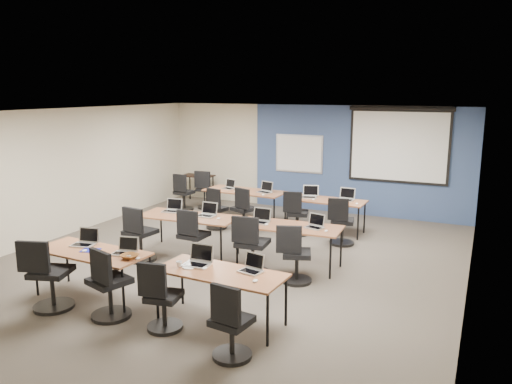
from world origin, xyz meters
The scene contains 58 objects.
floor centered at (0.00, 0.00, 0.00)m, with size 8.00×9.00×0.02m, color #6B6354.
ceiling centered at (0.00, 0.00, 2.70)m, with size 8.00×9.00×0.02m, color white.
wall_back centered at (0.00, 4.50, 1.35)m, with size 8.00×0.04×2.70m, color beige.
wall_front centered at (0.00, -4.50, 1.35)m, with size 8.00×0.04×2.70m, color beige.
wall_left centered at (-4.00, 0.00, 1.35)m, with size 0.04×9.00×2.70m, color beige.
wall_right centered at (4.00, 0.00, 1.35)m, with size 0.04×9.00×2.70m, color beige.
blue_accent_panel centered at (1.25, 4.47, 1.35)m, with size 5.50×0.04×2.70m, color #3D5977.
whiteboard centered at (-0.30, 4.43, 1.45)m, with size 1.28×0.03×0.98m.
projector_screen centered at (2.20, 4.41, 1.89)m, with size 2.40×0.10×1.82m.
training_table_front_left centered at (-1.10, -2.29, 0.68)m, with size 1.78×0.74×0.73m.
training_table_front_right centered at (1.06, -2.23, 0.68)m, with size 1.74×0.72×0.73m.
training_table_mid_left centered at (-0.93, 0.11, 0.69)m, with size 1.89×0.79×0.73m.
training_table_mid_right centered at (1.05, 0.26, 0.69)m, with size 1.85×0.77×0.73m.
training_table_back_left centered at (-1.03, 2.72, 0.69)m, with size 1.93×0.80×0.73m.
training_table_back_right centered at (1.02, 2.57, 0.68)m, with size 1.70×0.71×0.73m.
laptop_0 centered at (-1.40, -2.10, 0.79)m, with size 0.34×0.29×0.25m.
mouse_0 centered at (-1.17, -2.35, 0.74)m, with size 0.06×0.09×0.03m, color white.
task_chair_0 centered at (-1.37, -2.88, 0.44)m, with size 0.59×0.57×1.05m.
laptop_1 centered at (-0.56, -2.17, 0.79)m, with size 0.31×0.26×0.24m.
mouse_1 centered at (-0.25, -2.29, 0.74)m, with size 0.05×0.09×0.03m, color white.
task_chair_1 centered at (-0.40, -2.75, 0.42)m, with size 0.56×0.55×1.02m.
laptop_2 centered at (0.64, -2.11, 0.80)m, with size 0.35×0.30×0.27m.
mouse_2 centered at (0.82, -2.24, 0.74)m, with size 0.06×0.10×0.03m, color white.
task_chair_2 centered at (0.45, -2.73, 0.39)m, with size 0.47×0.47×0.95m.
laptop_3 centered at (1.43, -2.04, 0.79)m, with size 0.30×0.25×0.23m.
mouse_3 centered at (1.62, -2.35, 0.74)m, with size 0.06×0.10×0.03m, color white.
task_chair_3 centered at (1.60, -2.99, 0.39)m, with size 0.47×0.47×0.96m.
laptop_4 centered at (-1.41, 0.27, 0.79)m, with size 0.32×0.27×0.24m.
mouse_4 centered at (-1.15, 0.18, 0.74)m, with size 0.06×0.09×0.03m, color white.
task_chair_4 centered at (-1.50, -0.67, 0.43)m, with size 0.56×0.56×1.03m.
laptop_5 centered at (-0.60, 0.26, 0.79)m, with size 0.33×0.28×0.25m.
mouse_5 centered at (-0.29, 0.14, 0.74)m, with size 0.06×0.09×0.03m, color white.
task_chair_5 centered at (-0.58, -0.33, 0.41)m, with size 0.52×0.52×1.00m.
laptop_6 centered at (0.50, 0.24, 0.79)m, with size 0.34×0.29×0.25m.
mouse_6 centered at (0.68, 0.12, 0.74)m, with size 0.06×0.10×0.03m, color white.
task_chair_6 centered at (0.64, -0.44, 0.43)m, with size 0.57×0.57×1.05m.
laptop_7 centered at (1.51, 0.33, 0.79)m, with size 0.31×0.26×0.23m.
mouse_7 centered at (1.76, 0.18, 0.74)m, with size 0.06×0.09×0.03m, color white.
task_chair_7 centered at (1.44, -0.47, 0.41)m, with size 0.52×0.50×0.98m.
laptop_8 centered at (-1.47, 2.76, 0.79)m, with size 0.30×0.25×0.23m.
mouse_8 centered at (-1.17, 2.52, 0.74)m, with size 0.06×0.10×0.04m, color white.
task_chair_8 centered at (-1.30, 1.78, 0.39)m, with size 0.46×0.46×0.95m.
laptop_9 centered at (-0.50, 2.73, 0.79)m, with size 0.33×0.28×0.25m.
mouse_9 centered at (-0.42, 2.42, 0.74)m, with size 0.06×0.09×0.03m, color white.
task_chair_9 centered at (-0.68, 1.93, 0.40)m, with size 0.52×0.50×0.98m.
laptop_10 centered at (0.61, 2.64, 0.79)m, with size 0.35×0.30×0.26m.
mouse_10 centered at (0.77, 2.43, 0.74)m, with size 0.06×0.09×0.03m, color white.
task_chair_10 centered at (0.51, 2.10, 0.40)m, with size 0.49×0.49×0.97m.
laptop_11 centered at (1.42, 2.72, 0.79)m, with size 0.34×0.29×0.26m.
mouse_11 centered at (1.73, 2.43, 0.74)m, with size 0.05×0.09×0.03m, color white.
task_chair_11 centered at (1.57, 1.82, 0.41)m, with size 0.50×0.50×0.98m.
blue_mousepad centered at (-1.13, -2.27, 0.73)m, with size 0.26×0.22×0.01m, color #111796.
snack_bowl centered at (-0.37, -2.32, 0.76)m, with size 0.27×0.27×0.07m, color #915A23.
snack_plate centered at (0.60, -2.27, 0.74)m, with size 0.19×0.19×0.01m, color white.
coffee_cup centered at (0.48, -2.33, 0.77)m, with size 0.07×0.07×0.07m, color white.
utility_table centered at (-3.11, 4.00, 0.65)m, with size 0.88×0.49×0.75m.
spare_chair_a centered at (-2.49, 3.39, 0.42)m, with size 0.54×0.54×1.02m.
spare_chair_b centered at (-2.93, 2.97, 0.40)m, with size 0.48×0.48×0.96m.
Camera 1 is at (4.10, -7.66, 3.08)m, focal length 35.00 mm.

